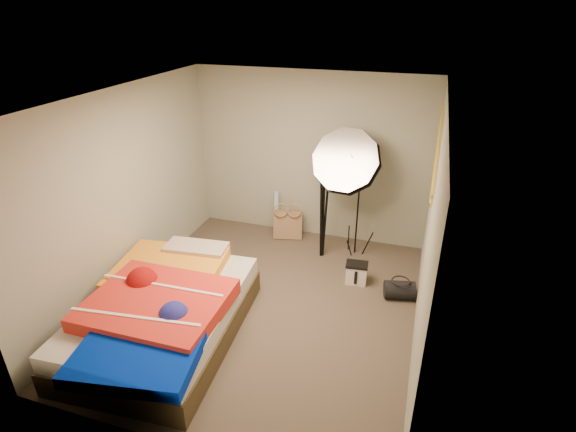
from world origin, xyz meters
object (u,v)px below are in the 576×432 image
at_px(bed, 163,312).
at_px(wrapping_roll, 276,213).
at_px(camera_case, 356,274).
at_px(photo_umbrella, 347,162).
at_px(duffel_bag, 399,290).
at_px(tote_bag, 288,225).
at_px(camera_tripod, 323,209).

bearing_deg(bed, wrapping_roll, 81.83).
height_order(camera_case, photo_umbrella, photo_umbrella).
relative_size(wrapping_roll, camera_case, 2.64).
height_order(camera_case, duffel_bag, camera_case).
height_order(tote_bag, wrapping_roll, wrapping_roll).
xyz_separation_m(bed, photo_umbrella, (1.50, 2.34, 1.08)).
relative_size(tote_bag, wrapping_roll, 0.63).
distance_m(duffel_bag, camera_tripod, 1.50).
bearing_deg(wrapping_roll, camera_tripod, -27.92).
bearing_deg(photo_umbrella, wrapping_roll, 164.24).
bearing_deg(camera_case, tote_bag, 138.50).
distance_m(duffel_bag, bed, 2.83).
bearing_deg(bed, camera_case, 42.48).
bearing_deg(tote_bag, camera_case, -50.00).
xyz_separation_m(wrapping_roll, camera_case, (1.44, -0.98, -0.22)).
bearing_deg(duffel_bag, photo_umbrella, 124.21).
distance_m(wrapping_roll, duffel_bag, 2.33).
height_order(tote_bag, duffel_bag, tote_bag).
bearing_deg(tote_bag, photo_umbrella, -28.41).
bearing_deg(tote_bag, duffel_bag, -44.48).
height_order(tote_bag, camera_tripod, camera_tripod).
xyz_separation_m(tote_bag, camera_tripod, (0.63, -0.37, 0.52)).
bearing_deg(camera_case, photo_umbrella, 110.91).
height_order(wrapping_roll, camera_tripod, camera_tripod).
height_order(wrapping_roll, bed, wrapping_roll).
distance_m(camera_case, bed, 2.48).
bearing_deg(photo_umbrella, camera_tripod, -153.85).
height_order(camera_case, bed, bed).
bearing_deg(camera_tripod, photo_umbrella, 26.15).
bearing_deg(camera_tripod, bed, -119.11).
bearing_deg(wrapping_roll, duffel_bag, -29.86).
bearing_deg(tote_bag, wrapping_roll, 147.48).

